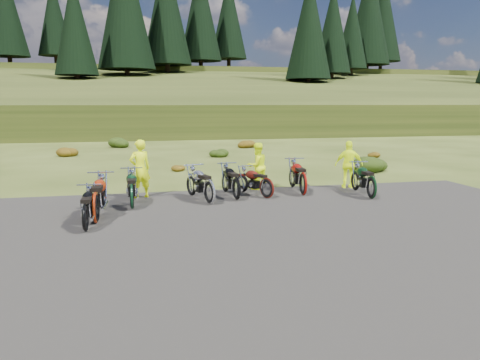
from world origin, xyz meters
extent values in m
plane|color=#364115|center=(0.00, 0.00, 0.00)|extent=(300.00, 300.00, 0.00)
cube|color=black|center=(0.00, -2.00, 0.00)|extent=(20.00, 12.00, 0.04)
cube|color=#2A3612|center=(0.00, 110.00, 0.00)|extent=(300.00, 90.00, 9.17)
cylinder|color=black|center=(-21.00, 69.00, 9.48)|extent=(0.70, 0.70, 2.20)
cone|color=black|center=(-21.00, 69.00, 17.38)|extent=(6.16, 6.16, 14.00)
cylinder|color=black|center=(-15.00, 75.00, 10.27)|extent=(0.70, 0.70, 2.20)
cone|color=black|center=(-15.00, 75.00, 17.67)|extent=(5.72, 5.72, 13.00)
cylinder|color=black|center=(-9.00, 50.00, 5.69)|extent=(0.70, 0.70, 2.20)
cone|color=black|center=(-9.00, 50.00, 12.59)|extent=(5.28, 5.28, 12.00)
cylinder|color=black|center=(-3.00, 56.00, 6.88)|extent=(0.70, 0.70, 2.20)
cone|color=black|center=(-3.00, 56.00, 16.78)|extent=(7.92, 7.92, 18.00)
cylinder|color=black|center=(3.00, 62.00, 8.08)|extent=(0.70, 0.70, 2.20)
cone|color=black|center=(3.00, 62.00, 17.48)|extent=(7.48, 7.48, 17.00)
cylinder|color=black|center=(9.00, 68.00, 9.28)|extent=(0.70, 0.70, 2.20)
cone|color=black|center=(9.00, 68.00, 18.18)|extent=(7.04, 7.04, 16.00)
cylinder|color=black|center=(15.00, 74.00, 10.27)|extent=(0.70, 0.70, 2.20)
cone|color=black|center=(15.00, 74.00, 18.67)|extent=(6.60, 6.60, 15.00)
cylinder|color=black|center=(21.00, 49.00, 5.49)|extent=(0.70, 0.70, 2.20)
cone|color=black|center=(21.00, 49.00, 13.39)|extent=(6.16, 6.16, 14.00)
cylinder|color=black|center=(27.00, 55.00, 6.68)|extent=(0.70, 0.70, 2.20)
cone|color=black|center=(27.00, 55.00, 14.08)|extent=(5.72, 5.72, 13.00)
cylinder|color=black|center=(33.00, 61.00, 7.88)|extent=(0.70, 0.70, 2.20)
cone|color=black|center=(33.00, 61.00, 14.78)|extent=(5.28, 5.28, 12.00)
cylinder|color=black|center=(39.00, 67.00, 9.08)|extent=(0.70, 0.70, 2.20)
cone|color=black|center=(39.00, 67.00, 18.98)|extent=(7.92, 7.92, 18.00)
cylinder|color=black|center=(45.00, 73.00, 10.27)|extent=(0.70, 0.70, 2.20)
cone|color=black|center=(45.00, 73.00, 19.67)|extent=(7.48, 7.48, 17.00)
ellipsoid|color=#673C0C|center=(-6.20, 16.60, 0.38)|extent=(1.30, 1.30, 0.77)
ellipsoid|color=#1E320C|center=(-3.30, 21.90, 0.46)|extent=(1.56, 1.56, 0.92)
ellipsoid|color=#673C0C|center=(-0.40, 9.20, 0.23)|extent=(0.77, 0.77, 0.45)
ellipsoid|color=#1E320C|center=(2.50, 14.50, 0.31)|extent=(1.03, 1.03, 0.61)
ellipsoid|color=#673C0C|center=(5.40, 19.80, 0.38)|extent=(1.30, 1.30, 0.77)
ellipsoid|color=#1E320C|center=(8.30, 7.10, 0.46)|extent=(1.56, 1.56, 0.92)
ellipsoid|color=#673C0C|center=(11.20, 12.40, 0.23)|extent=(0.77, 0.77, 0.45)
imported|color=#E6FF0D|center=(-2.10, 3.13, 0.96)|extent=(0.81, 0.66, 1.92)
imported|color=#E6FF0D|center=(2.04, 3.79, 0.84)|extent=(0.99, 0.88, 1.68)
imported|color=#E6FF0D|center=(5.39, 3.30, 0.87)|extent=(1.09, 0.65, 1.74)
camera|label=1|loc=(-2.21, -12.38, 3.10)|focal=35.00mm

